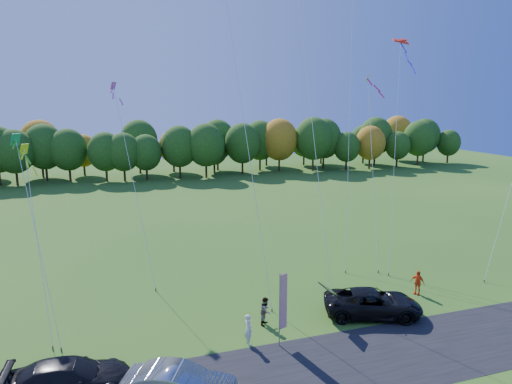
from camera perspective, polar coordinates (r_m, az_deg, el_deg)
name	(u,v)px	position (r m, az deg, el deg)	size (l,w,h in m)	color
ground	(289,331)	(27.45, 4.10, -16.94)	(160.00, 160.00, 0.00)	#275817
asphalt_strip	(319,369)	(24.32, 7.93, -21.09)	(90.00, 6.00, 0.01)	black
tree_line	(166,178)	(78.92, -11.21, 1.76)	(116.00, 12.00, 10.00)	#1E4711
black_suv	(373,303)	(29.62, 14.40, -13.29)	(2.72, 5.90, 1.64)	black
dark_truck_a	(70,378)	(23.64, -22.25, -20.68)	(2.24, 5.50, 1.60)	black
person_tailgate_a	(248,329)	(25.74, -0.96, -16.79)	(0.63, 0.41, 1.72)	silver
person_tailgate_b	(266,311)	(27.76, 1.22, -14.63)	(0.81, 0.63, 1.67)	gray
person_east	(417,282)	(33.46, 19.54, -10.61)	(0.99, 0.41, 1.68)	#F24A16
feather_flag	(282,301)	(25.00, 3.33, -13.44)	(0.52, 0.25, 4.13)	#999999
kite_delta_blue	(236,64)	(30.78, -2.56, 15.67)	(3.58, 10.18, 30.36)	#4C3F33
kite_parafoil_orange	(350,91)	(41.00, 11.68, 12.23)	(9.00, 13.58, 28.01)	#4C3F33
kite_delta_red	(310,97)	(32.54, 6.75, 11.72)	(2.72, 10.13, 25.07)	#4C3F33
kite_parafoil_rainbow	(395,149)	(38.39, 17.00, 5.10)	(6.13, 7.41, 18.44)	#4C3F33
kite_diamond_yellow	(37,240)	(28.89, -25.68, -5.41)	(1.94, 6.77, 10.76)	#4C3F33
kite_diamond_green	(38,241)	(27.27, -25.64, -5.50)	(2.36, 4.38, 11.58)	#4C3F33
kite_diamond_white	(373,169)	(37.84, 14.39, 2.83)	(2.61, 6.69, 15.53)	#4C3F33
kite_diamond_pink	(133,181)	(34.66, -15.10, 1.34)	(2.38, 8.02, 14.70)	#4C3F33
kite_diamond_blue_low	(504,211)	(39.17, 28.59, -2.11)	(5.86, 3.35, 9.97)	#4C3F33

